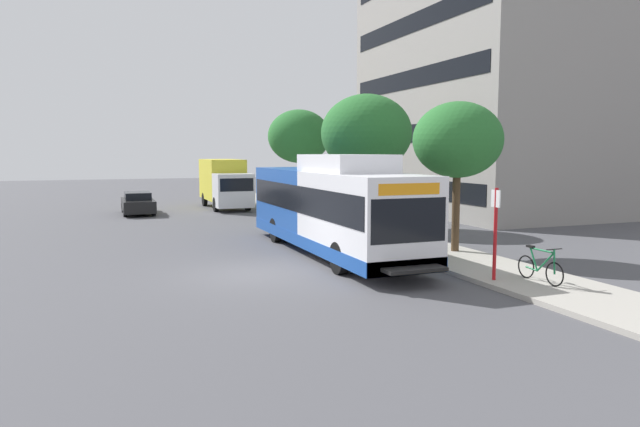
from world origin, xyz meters
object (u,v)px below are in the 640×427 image
bicycle_parked (540,267)px  street_tree_mid_block (366,133)px  transit_bus (331,207)px  parked_car_far_lane (138,203)px  street_tree_far_block (299,136)px  box_truck_background (225,182)px  street_tree_near_stop (458,140)px  bus_stop_sign_pole (495,227)px

bicycle_parked → street_tree_mid_block: bearing=86.0°
bicycle_parked → transit_bus: bearing=115.5°
transit_bus → parked_car_far_lane: (-5.80, 16.82, -1.04)m
street_tree_far_block → street_tree_mid_block: bearing=-88.7°
bicycle_parked → box_truck_background: size_ratio=0.25×
street_tree_near_stop → transit_bus: bearing=155.1°
street_tree_near_stop → street_tree_mid_block: bearing=88.8°
bus_stop_sign_pole → street_tree_near_stop: 5.40m
bicycle_parked → street_tree_far_block: 22.87m
bicycle_parked → box_truck_background: (-3.47, 25.72, 1.18)m
parked_car_far_lane → box_truck_background: bearing=17.7°
transit_bus → street_tree_mid_block: 7.93m
transit_bus → bicycle_parked: bearing=-64.5°
bus_stop_sign_pole → street_tree_near_stop: size_ratio=0.48×
bus_stop_sign_pole → street_tree_mid_block: size_ratio=0.41×
parked_car_far_lane → bus_stop_sign_pole: bearing=-70.6°
bus_stop_sign_pole → bicycle_parked: bus_stop_sign_pole is taller
street_tree_near_stop → street_tree_far_block: size_ratio=0.86×
street_tree_near_stop → street_tree_mid_block: size_ratio=0.84×
street_tree_mid_block → parked_car_far_lane: bearing=133.0°
street_tree_far_block → parked_car_far_lane: bearing=171.8°
transit_bus → bicycle_parked: 7.93m
bus_stop_sign_pole → parked_car_far_lane: size_ratio=0.58×
street_tree_mid_block → parked_car_far_lane: size_ratio=1.42×
street_tree_far_block → parked_car_far_lane: (-9.88, 1.42, -4.07)m
street_tree_mid_block → box_truck_background: (-4.39, 12.67, -2.91)m
street_tree_near_stop → parked_car_far_lane: street_tree_near_stop is taller
box_truck_background → street_tree_far_block: bearing=-37.8°
bus_stop_sign_pole → street_tree_mid_block: 12.85m
bicycle_parked → parked_car_far_lane: 25.60m
street_tree_mid_block → box_truck_background: 13.72m
parked_car_far_lane → street_tree_near_stop: bearing=-62.1°
street_tree_near_stop → box_truck_background: (-4.22, 20.56, -2.41)m
bus_stop_sign_pole → street_tree_far_block: street_tree_far_block is taller
bus_stop_sign_pole → bicycle_parked: (0.99, -0.71, -1.09)m
transit_bus → bus_stop_sign_pole: bearing=-69.5°
bus_stop_sign_pole → bicycle_parked: size_ratio=1.48×
street_tree_near_stop → street_tree_mid_block: street_tree_mid_block is taller
street_tree_near_stop → box_truck_background: bearing=101.6°
transit_bus → parked_car_far_lane: transit_bus is taller
transit_bus → street_tree_mid_block: bearing=54.3°
transit_bus → street_tree_near_stop: bearing=-24.9°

